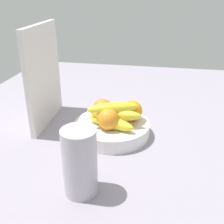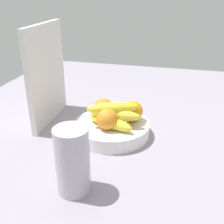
{
  "view_description": "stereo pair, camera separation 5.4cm",
  "coord_description": "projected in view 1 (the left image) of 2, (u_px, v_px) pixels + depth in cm",
  "views": [
    {
      "loc": [
        -83.56,
        -14.02,
        47.54
      ],
      "look_at": [
        -1.44,
        1.64,
        8.7
      ],
      "focal_mm": 43.72,
      "sensor_mm": 36.0,
      "label": 1
    },
    {
      "loc": [
        -82.39,
        -19.24,
        47.54
      ],
      "look_at": [
        -1.44,
        1.64,
        8.7
      ],
      "focal_mm": 43.72,
      "sensor_mm": 36.0,
      "label": 2
    }
  ],
  "objects": [
    {
      "name": "orange_front_left",
      "position": [
        103.0,
        109.0,
        0.96
      ],
      "size": [
        7.18,
        7.18,
        7.18
      ],
      "primitive_type": "sphere",
      "color": "orange",
      "rests_on": "fruit_bowl"
    },
    {
      "name": "cutting_board",
      "position": [
        44.0,
        76.0,
        0.98
      ],
      "size": [
        28.04,
        2.69,
        36.0
      ],
      "primitive_type": "cube",
      "rotation": [
        0.0,
        0.0,
        0.03
      ],
      "color": "white",
      "rests_on": "ground_plane"
    },
    {
      "name": "fruit_bowl",
      "position": [
        112.0,
        129.0,
        0.95
      ],
      "size": [
        25.95,
        25.95,
        4.7
      ],
      "primitive_type": "cylinder",
      "color": "white",
      "rests_on": "ground_plane"
    },
    {
      "name": "ground_plane",
      "position": [
        117.0,
        137.0,
        0.97
      ],
      "size": [
        180.0,
        140.0,
        3.0
      ],
      "primitive_type": "cube",
      "color": "gray"
    },
    {
      "name": "thermos_tumbler",
      "position": [
        80.0,
        162.0,
        0.66
      ],
      "size": [
        8.54,
        8.54,
        17.63
      ],
      "primitive_type": "cylinder",
      "color": "#B8AEBC",
      "rests_on": "ground_plane"
    },
    {
      "name": "orange_front_right",
      "position": [
        108.0,
        119.0,
        0.88
      ],
      "size": [
        7.18,
        7.18,
        7.18
      ],
      "primitive_type": "sphere",
      "color": "orange",
      "rests_on": "fruit_bowl"
    },
    {
      "name": "banana_bunch",
      "position": [
        113.0,
        115.0,
        0.9
      ],
      "size": [
        11.46,
        18.28,
        8.4
      ],
      "color": "yellow",
      "rests_on": "fruit_bowl"
    },
    {
      "name": "orange_center",
      "position": [
        132.0,
        111.0,
        0.94
      ],
      "size": [
        7.18,
        7.18,
        7.18
      ],
      "primitive_type": "sphere",
      "color": "orange",
      "rests_on": "fruit_bowl"
    }
  ]
}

